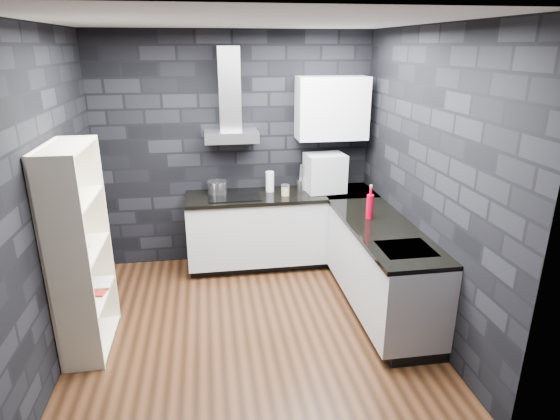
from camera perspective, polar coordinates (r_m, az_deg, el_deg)
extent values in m
plane|color=#442615|center=(4.59, -3.56, -13.99)|extent=(3.20, 3.20, 0.00)
plane|color=silver|center=(3.84, -4.45, 22.01)|extent=(3.20, 3.20, 0.00)
cube|color=black|center=(5.58, -5.47, 7.19)|extent=(3.20, 0.05, 2.70)
cube|color=black|center=(2.51, -0.56, -8.47)|extent=(3.20, 0.05, 2.70)
cube|color=black|center=(4.20, -26.60, 1.10)|extent=(0.05, 3.20, 2.70)
cube|color=black|center=(4.44, 17.44, 3.20)|extent=(0.05, 3.20, 2.70)
cube|color=black|center=(5.78, 0.10, -5.92)|extent=(2.18, 0.50, 0.10)
cube|color=black|center=(4.92, 12.35, -11.25)|extent=(0.50, 1.78, 0.10)
cube|color=silver|center=(5.57, 0.17, -2.09)|extent=(2.20, 0.60, 0.76)
cube|color=silver|center=(4.71, 12.26, -6.79)|extent=(0.60, 1.80, 0.76)
cube|color=black|center=(5.43, 0.19, 1.80)|extent=(2.20, 0.62, 0.04)
cube|color=black|center=(4.54, 12.50, -2.27)|extent=(0.62, 1.80, 0.04)
cube|color=black|center=(5.61, 8.27, 2.19)|extent=(0.62, 0.62, 0.04)
cube|color=#B4B4B9|center=(5.34, -5.95, 8.93)|extent=(0.60, 0.34, 0.12)
cube|color=#B4B4B9|center=(5.34, -6.19, 14.45)|extent=(0.24, 0.20, 0.90)
cube|color=silver|center=(5.47, 6.33, 12.24)|extent=(0.80, 0.35, 0.70)
cube|color=black|center=(5.37, -5.63, 1.81)|extent=(0.58, 0.50, 0.01)
cube|color=#B4B4B9|center=(4.12, 15.11, -4.60)|extent=(0.44, 0.40, 0.01)
cylinder|color=silver|center=(5.43, -7.65, 2.70)|extent=(0.28, 0.28, 0.13)
cylinder|color=white|center=(5.48, -1.25, 3.49)|extent=(0.11, 0.11, 0.24)
cylinder|color=tan|center=(5.35, 0.65, 2.36)|extent=(0.11, 0.11, 0.11)
cylinder|color=silver|center=(5.52, 2.63, 3.02)|extent=(0.11, 0.11, 0.13)
cube|color=#B3B6BB|center=(5.48, 5.49, 4.54)|extent=(0.47, 0.38, 0.44)
cylinder|color=#A8001B|center=(4.70, 10.89, 0.42)|extent=(0.09, 0.09, 0.24)
cube|color=white|center=(4.26, -23.21, -4.65)|extent=(0.39, 0.82, 1.80)
imported|color=white|center=(4.16, -23.57, -4.71)|extent=(0.25, 0.25, 0.05)
imported|color=maroon|center=(4.50, -22.48, -7.85)|extent=(0.17, 0.05, 0.23)
imported|color=#B2B2B2|center=(4.57, -22.08, -7.10)|extent=(0.17, 0.02, 0.24)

